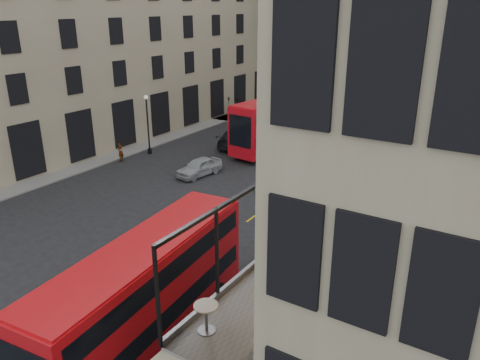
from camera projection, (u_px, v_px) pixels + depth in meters
The scene contains 31 objects.
ground at pixel (157, 323), 19.88m from camera, with size 140.00×140.00×0.00m, color black.
host_building_main at pixel (427, 206), 12.15m from camera, with size 7.26×11.40×15.10m.
host_frontage at pixel (298, 334), 15.82m from camera, with size 3.00×11.00×4.50m, color tan.
cafe_floor at pixel (301, 275), 15.02m from camera, with size 3.00×10.00×0.10m, color slate.
building_left at pixel (79, 20), 45.23m from camera, with size 14.60×50.60×22.00m.
gateway at pixel (387, 34), 57.03m from camera, with size 35.00×10.60×18.00m.
pavement_far at pixel (344, 124), 52.90m from camera, with size 40.00×12.00×0.12m, color slate.
pavement_left at pixel (59, 161), 40.39m from camera, with size 8.00×48.00×0.12m, color slate.
traffic_light_near at pixel (273, 182), 29.01m from camera, with size 0.16×0.20×3.80m.
traffic_light_far at pixel (229, 110), 48.69m from camera, with size 0.16×0.20×3.80m.
street_lamp_a at pixel (148, 128), 41.80m from camera, with size 0.36×0.36×5.33m.
street_lamp_b at pixel (332, 110), 48.92m from camera, with size 0.36×0.36×5.33m.
bus_near at pixel (146, 289), 18.00m from camera, with size 3.57×11.13×4.36m.
bus_far at pixel (281, 120), 43.30m from camera, with size 4.09×12.37×4.84m.
car_a at pixel (199, 167), 36.97m from camera, with size 1.64×4.08×1.39m, color #A3A7AB.
car_b at pixel (300, 157), 39.31m from camera, with size 1.54×4.41×1.45m, color #B30B21.
car_c at pixel (235, 138), 44.67m from camera, with size 2.27×5.58×1.62m, color black.
bicycle at pixel (262, 188), 33.33m from camera, with size 0.61×1.75×0.92m, color gray.
cyclist at pixel (205, 214), 28.43m from camera, with size 0.56×0.37×1.55m, color #CDE317.
pedestrian_a at pixel (237, 107), 57.41m from camera, with size 0.93×0.73×1.92m, color gray.
pedestrian_b at pixel (288, 114), 54.08m from camera, with size 1.09×0.63×1.69m, color gray.
pedestrian_c at pixel (389, 141), 43.70m from camera, with size 0.93×0.39×1.58m, color gray.
pedestrian_d at pixel (456, 132), 46.78m from camera, with size 0.74×0.48×1.52m, color gray.
pedestrian_e at pixel (120, 151), 40.12m from camera, with size 0.67×0.44×1.83m, color gray.
cafe_table_near at pixel (206, 314), 12.19m from camera, with size 0.65×0.65×0.82m.
cafe_table_mid at pixel (275, 252), 15.42m from camera, with size 0.53×0.53×0.67m.
cafe_table_far at pixel (315, 219), 17.84m from camera, with size 0.53×0.53×0.66m.
cafe_chair_a at pixel (264, 342), 11.61m from camera, with size 0.43×0.43×0.79m.
cafe_chair_b at pixel (333, 280), 14.16m from camera, with size 0.52×0.52×0.94m.
cafe_chair_c at pixel (344, 268), 14.88m from camera, with size 0.43×0.43×0.82m.
cafe_chair_d at pixel (367, 227), 17.59m from camera, with size 0.47×0.47×0.90m.
Camera 1 is at (11.81, -12.01, 12.69)m, focal length 35.00 mm.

